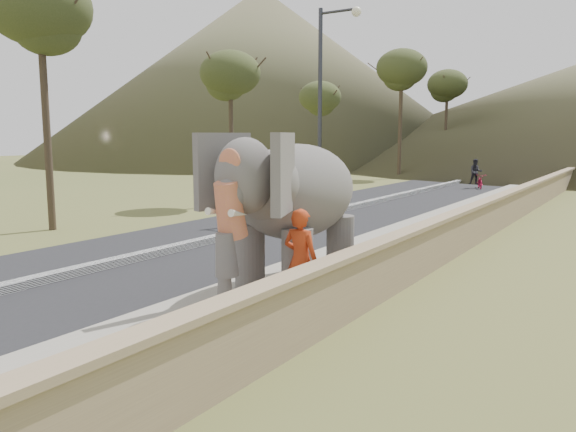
# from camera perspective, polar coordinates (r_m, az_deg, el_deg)

# --- Properties ---
(ground) EXTENTS (160.00, 160.00, 0.00)m
(ground) POSITION_cam_1_polar(r_m,az_deg,el_deg) (9.22, -10.72, -12.52)
(ground) COLOR olive
(ground) RESTS_ON ground
(road) EXTENTS (7.00, 120.00, 0.03)m
(road) POSITION_cam_1_polar(r_m,az_deg,el_deg) (19.84, -1.18, -1.14)
(road) COLOR black
(road) RESTS_ON ground
(median) EXTENTS (0.35, 120.00, 0.22)m
(median) POSITION_cam_1_polar(r_m,az_deg,el_deg) (19.83, -1.18, -0.87)
(median) COLOR black
(median) RESTS_ON ground
(walkway) EXTENTS (3.00, 120.00, 0.15)m
(walkway) POSITION_cam_1_polar(r_m,az_deg,el_deg) (17.55, 12.45, -2.37)
(walkway) COLOR #9E9687
(walkway) RESTS_ON ground
(parapet) EXTENTS (0.30, 120.00, 1.10)m
(parapet) POSITION_cam_1_polar(r_m,az_deg,el_deg) (16.98, 17.72, -1.30)
(parapet) COLOR tan
(parapet) RESTS_ON ground
(lamppost) EXTENTS (1.76, 0.36, 8.00)m
(lamppost) POSITION_cam_1_polar(r_m,az_deg,el_deg) (22.04, 3.99, 12.44)
(lamppost) COLOR #2B2B2F
(lamppost) RESTS_ON ground
(signboard) EXTENTS (0.60, 0.08, 2.40)m
(signboard) POSITION_cam_1_polar(r_m,az_deg,el_deg) (21.61, 3.85, 3.96)
(signboard) COLOR #2D2D33
(signboard) RESTS_ON ground
(hill_left) EXTENTS (60.00, 60.00, 22.00)m
(hill_left) POSITION_cam_1_polar(r_m,az_deg,el_deg) (75.77, -2.73, 14.09)
(hill_left) COLOR brown
(hill_left) RESTS_ON ground
(elephant_and_man) EXTENTS (2.46, 4.36, 3.08)m
(elephant_and_man) POSITION_cam_1_polar(r_m,az_deg,el_deg) (11.40, 0.95, 0.34)
(elephant_and_man) COLOR slate
(elephant_and_man) RESTS_ON ground
(motorcyclist) EXTENTS (1.32, 1.79, 1.81)m
(motorcyclist) POSITION_cam_1_polar(r_m,az_deg,el_deg) (36.07, 18.76, 3.75)
(motorcyclist) COLOR maroon
(motorcyclist) RESTS_ON ground
(trees) EXTENTS (48.08, 42.99, 9.79)m
(trees) POSITION_cam_1_polar(r_m,az_deg,el_deg) (36.13, 25.15, 8.84)
(trees) COLOR #473828
(trees) RESTS_ON ground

